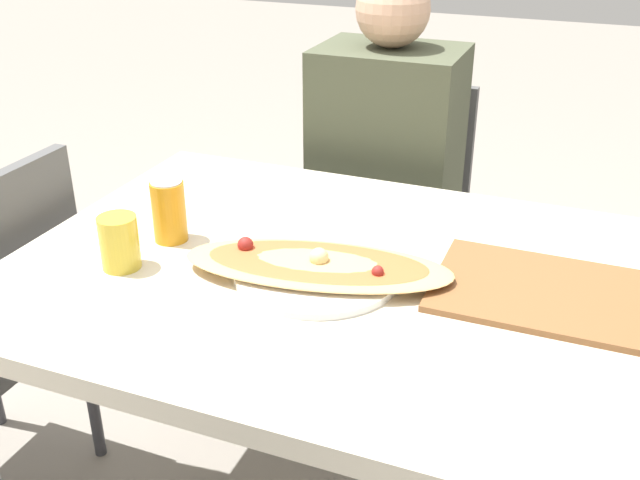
{
  "coord_description": "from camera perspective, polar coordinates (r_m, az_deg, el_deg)",
  "views": [
    {
      "loc": [
        0.45,
        -1.14,
        1.4
      ],
      "look_at": [
        0.01,
        -0.01,
        0.8
      ],
      "focal_mm": 42.0,
      "sensor_mm": 36.0,
      "label": 1
    }
  ],
  "objects": [
    {
      "name": "dining_table",
      "position": [
        1.43,
        -0.03,
        -4.59
      ],
      "size": [
        1.14,
        0.89,
        0.74
      ],
      "color": "beige",
      "rests_on": "ground_plane"
    },
    {
      "name": "chair_far_seated",
      "position": [
        2.18,
        5.63,
        1.7
      ],
      "size": [
        0.4,
        0.4,
        0.86
      ],
      "rotation": [
        0.0,
        0.0,
        3.14
      ],
      "color": "#4C4C4C",
      "rests_on": "ground_plane"
    },
    {
      "name": "person_seated",
      "position": [
        2.0,
        4.96,
        5.76
      ],
      "size": [
        0.37,
        0.3,
        1.19
      ],
      "rotation": [
        0.0,
        0.0,
        3.14
      ],
      "color": "#2D2D38",
      "rests_on": "ground_plane"
    },
    {
      "name": "pizza_main",
      "position": [
        1.35,
        -0.24,
        -2.07
      ],
      "size": [
        0.52,
        0.3,
        0.06
      ],
      "color": "white",
      "rests_on": "dining_table"
    },
    {
      "name": "soda_can",
      "position": [
        1.49,
        -11.44,
        2.19
      ],
      "size": [
        0.07,
        0.07,
        0.12
      ],
      "color": "orange",
      "rests_on": "dining_table"
    },
    {
      "name": "drink_glass",
      "position": [
        1.41,
        -15.04,
        -0.18
      ],
      "size": [
        0.07,
        0.07,
        0.1
      ],
      "color": "gold",
      "rests_on": "dining_table"
    },
    {
      "name": "serving_tray",
      "position": [
        1.35,
        17.62,
        -3.96
      ],
      "size": [
        0.42,
        0.27,
        0.01
      ],
      "color": "brown",
      "rests_on": "dining_table"
    }
  ]
}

